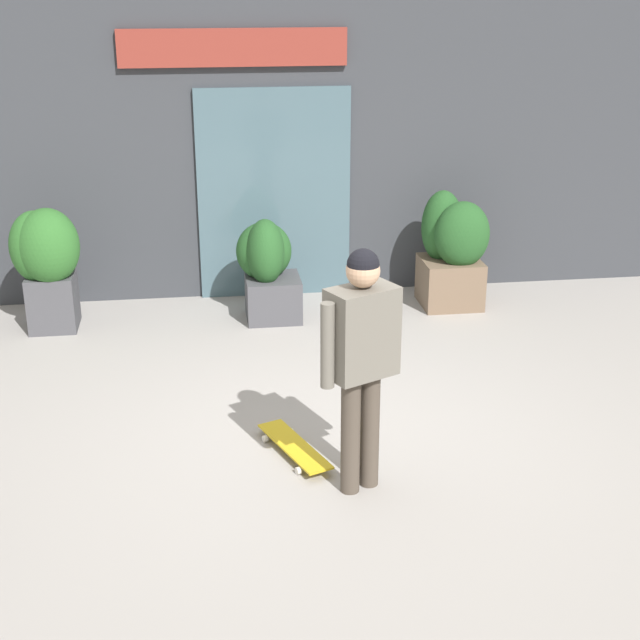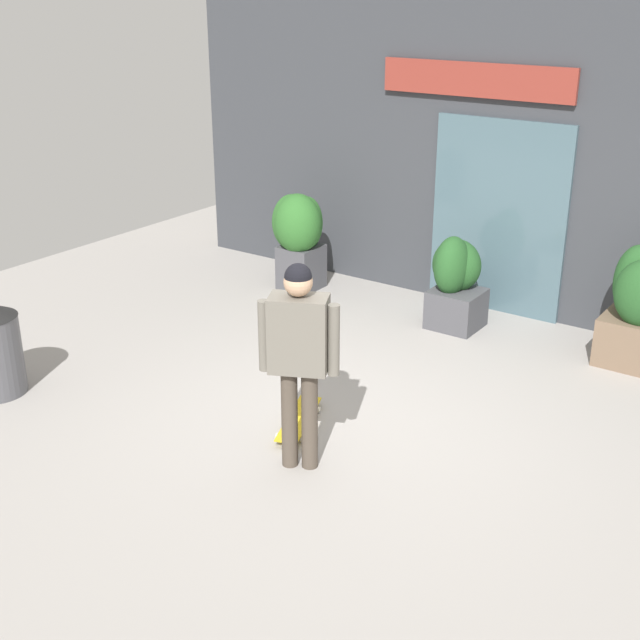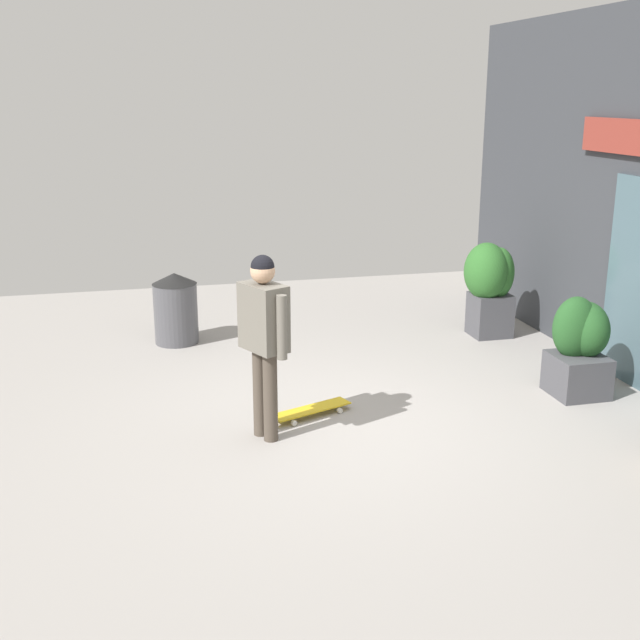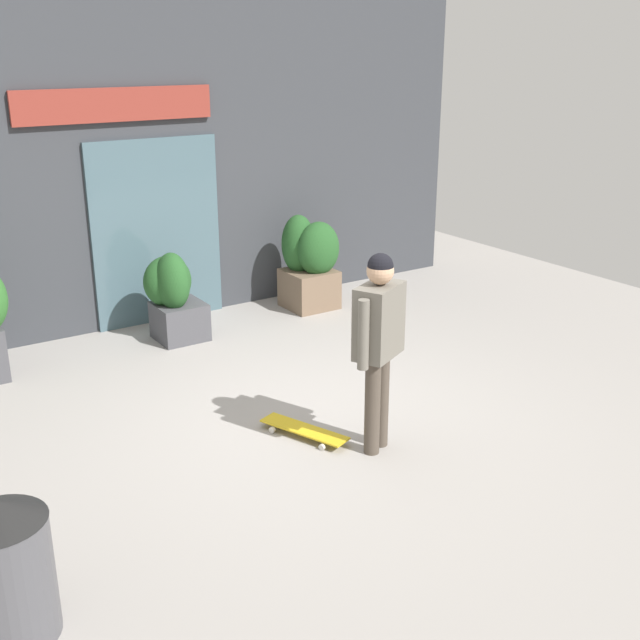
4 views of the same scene
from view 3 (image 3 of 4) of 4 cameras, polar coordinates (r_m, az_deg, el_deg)
name	(u,v)px [view 3 (image 3 of 4)]	position (r m, az deg, el deg)	size (l,w,h in m)	color
ground_plane	(342,424)	(7.59, 1.59, -7.51)	(12.00, 12.00, 0.00)	#9E9993
skateboarder	(264,328)	(6.98, -4.07, -0.58)	(0.57, 0.43, 1.70)	#4C4238
skateboard	(311,410)	(7.76, -0.65, -6.48)	(0.48, 0.85, 0.08)	gold
planter_box_left	(580,344)	(8.61, 18.22, -1.62)	(0.63, 0.60, 1.04)	#47474C
planter_box_right	(489,280)	(10.33, 12.06, 2.86)	(0.66, 0.64, 1.23)	#47474C
trash_bin	(176,308)	(10.04, -10.37, 0.86)	(0.56, 0.56, 0.90)	#4C4C51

